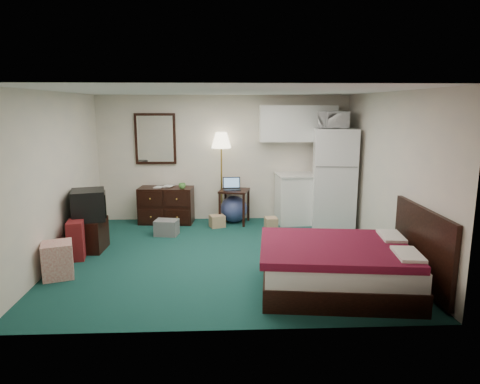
{
  "coord_description": "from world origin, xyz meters",
  "views": [
    {
      "loc": [
        -0.05,
        -6.32,
        2.29
      ],
      "look_at": [
        0.24,
        0.22,
        0.97
      ],
      "focal_mm": 32.0,
      "sensor_mm": 36.0,
      "label": 1
    }
  ],
  "objects_px": {
    "bed": "(337,268)",
    "suitcase": "(76,240)",
    "floor_lamp": "(222,178)",
    "fridge": "(334,178)",
    "desk": "(234,206)",
    "kitchen_counter": "(299,199)",
    "tv_stand": "(88,235)",
    "dresser": "(166,205)"
  },
  "relations": [
    {
      "from": "bed",
      "to": "suitcase",
      "type": "xyz_separation_m",
      "value": [
        -3.65,
        1.29,
        0.0
      ]
    },
    {
      "from": "floor_lamp",
      "to": "fridge",
      "type": "height_order",
      "value": "fridge"
    },
    {
      "from": "desk",
      "to": "kitchen_counter",
      "type": "relative_size",
      "value": 0.71
    },
    {
      "from": "fridge",
      "to": "tv_stand",
      "type": "height_order",
      "value": "fridge"
    },
    {
      "from": "tv_stand",
      "to": "bed",
      "type": "bearing_deg",
      "value": -23.06
    },
    {
      "from": "floor_lamp",
      "to": "tv_stand",
      "type": "xyz_separation_m",
      "value": [
        -2.15,
        -1.67,
        -0.64
      ]
    },
    {
      "from": "desk",
      "to": "suitcase",
      "type": "xyz_separation_m",
      "value": [
        -2.46,
        -1.91,
        -0.04
      ]
    },
    {
      "from": "kitchen_counter",
      "to": "fridge",
      "type": "height_order",
      "value": "fridge"
    },
    {
      "from": "suitcase",
      "to": "kitchen_counter",
      "type": "bearing_deg",
      "value": 16.61
    },
    {
      "from": "tv_stand",
      "to": "suitcase",
      "type": "xyz_separation_m",
      "value": [
        -0.06,
        -0.39,
        0.04
      ]
    },
    {
      "from": "desk",
      "to": "tv_stand",
      "type": "xyz_separation_m",
      "value": [
        -2.4,
        -1.52,
        -0.08
      ]
    },
    {
      "from": "floor_lamp",
      "to": "fridge",
      "type": "bearing_deg",
      "value": -12.74
    },
    {
      "from": "bed",
      "to": "tv_stand",
      "type": "xyz_separation_m",
      "value": [
        -3.6,
        1.69,
        -0.04
      ]
    },
    {
      "from": "tv_stand",
      "to": "fridge",
      "type": "bearing_deg",
      "value": 17.61
    },
    {
      "from": "floor_lamp",
      "to": "kitchen_counter",
      "type": "height_order",
      "value": "floor_lamp"
    },
    {
      "from": "floor_lamp",
      "to": "tv_stand",
      "type": "distance_m",
      "value": 2.8
    },
    {
      "from": "desk",
      "to": "bed",
      "type": "distance_m",
      "value": 3.42
    },
    {
      "from": "floor_lamp",
      "to": "kitchen_counter",
      "type": "xyz_separation_m",
      "value": [
        1.54,
        -0.14,
        -0.42
      ]
    },
    {
      "from": "kitchen_counter",
      "to": "suitcase",
      "type": "relative_size",
      "value": 1.6
    },
    {
      "from": "fridge",
      "to": "suitcase",
      "type": "height_order",
      "value": "fridge"
    },
    {
      "from": "kitchen_counter",
      "to": "suitcase",
      "type": "xyz_separation_m",
      "value": [
        -3.75,
        -1.93,
        -0.18
      ]
    },
    {
      "from": "bed",
      "to": "suitcase",
      "type": "relative_size",
      "value": 3.11
    },
    {
      "from": "fridge",
      "to": "bed",
      "type": "relative_size",
      "value": 1.02
    },
    {
      "from": "kitchen_counter",
      "to": "fridge",
      "type": "bearing_deg",
      "value": -33.79
    },
    {
      "from": "kitchen_counter",
      "to": "tv_stand",
      "type": "height_order",
      "value": "kitchen_counter"
    },
    {
      "from": "tv_stand",
      "to": "dresser",
      "type": "bearing_deg",
      "value": 58.7
    },
    {
      "from": "desk",
      "to": "suitcase",
      "type": "distance_m",
      "value": 3.12
    },
    {
      "from": "bed",
      "to": "floor_lamp",
      "type": "bearing_deg",
      "value": 119.88
    },
    {
      "from": "floor_lamp",
      "to": "fridge",
      "type": "distance_m",
      "value": 2.18
    },
    {
      "from": "suitcase",
      "to": "fridge",
      "type": "bearing_deg",
      "value": 9.48
    },
    {
      "from": "floor_lamp",
      "to": "desk",
      "type": "xyz_separation_m",
      "value": [
        0.25,
        -0.15,
        -0.55
      ]
    },
    {
      "from": "floor_lamp",
      "to": "suitcase",
      "type": "bearing_deg",
      "value": -136.94
    },
    {
      "from": "dresser",
      "to": "kitchen_counter",
      "type": "bearing_deg",
      "value": 3.68
    },
    {
      "from": "kitchen_counter",
      "to": "bed",
      "type": "height_order",
      "value": "kitchen_counter"
    },
    {
      "from": "suitcase",
      "to": "bed",
      "type": "bearing_deg",
      "value": -30.08
    },
    {
      "from": "bed",
      "to": "tv_stand",
      "type": "distance_m",
      "value": 3.97
    },
    {
      "from": "dresser",
      "to": "floor_lamp",
      "type": "height_order",
      "value": "floor_lamp"
    },
    {
      "from": "bed",
      "to": "suitcase",
      "type": "height_order",
      "value": "suitcase"
    },
    {
      "from": "dresser",
      "to": "tv_stand",
      "type": "relative_size",
      "value": 1.88
    },
    {
      "from": "bed",
      "to": "dresser",
      "type": "bearing_deg",
      "value": 134.33
    },
    {
      "from": "dresser",
      "to": "desk",
      "type": "bearing_deg",
      "value": 1.77
    },
    {
      "from": "desk",
      "to": "fridge",
      "type": "bearing_deg",
      "value": 4.59
    }
  ]
}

